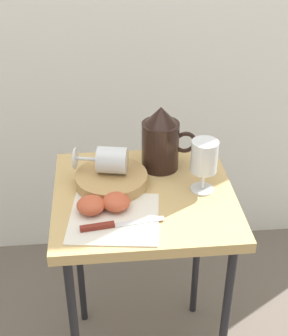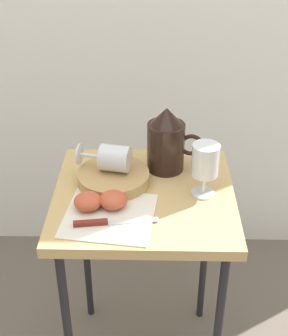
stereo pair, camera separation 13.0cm
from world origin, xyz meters
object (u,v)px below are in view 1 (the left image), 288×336
object	(u,v)px
wine_glass_tipped_near	(111,160)
pitcher	(161,144)
table	(144,216)
knife	(110,225)
apple_half_left	(91,205)
wine_glass_upright	(204,160)
basket_tray	(111,180)
apple_half_right	(116,202)

from	to	relation	value
wine_glass_tipped_near	pitcher	bearing A→B (deg)	24.72
table	pitcher	distance (m)	0.21
knife	apple_half_left	bearing A→B (deg)	124.35
pitcher	wine_glass_upright	size ratio (longest dim) A/B	1.28
table	wine_glass_tipped_near	xyz separation A→B (m)	(-0.09, 0.06, 0.15)
table	knife	xyz separation A→B (m)	(-0.10, -0.14, 0.09)
wine_glass_tipped_near	knife	xyz separation A→B (m)	(-0.01, -0.20, -0.06)
basket_tray	wine_glass_tipped_near	size ratio (longest dim) A/B	1.28
apple_half_left	knife	xyz separation A→B (m)	(0.05, -0.07, -0.02)
knife	apple_half_right	bearing A→B (deg)	75.79
basket_tray	table	bearing A→B (deg)	-28.50
wine_glass_upright	wine_glass_tipped_near	bearing A→B (deg)	164.90
basket_tray	wine_glass_tipped_near	distance (m)	0.06
wine_glass_upright	apple_half_left	distance (m)	0.32
basket_tray	wine_glass_upright	distance (m)	0.26
apple_half_right	knife	xyz separation A→B (m)	(-0.02, -0.07, -0.02)
apple_half_left	apple_half_right	bearing A→B (deg)	7.04
basket_tray	wine_glass_tipped_near	bearing A→B (deg)	89.92
apple_half_right	basket_tray	bearing A→B (deg)	93.76
table	wine_glass_tipped_near	world-z (taller)	wine_glass_tipped_near
pitcher	apple_half_left	distance (m)	0.29
table	pitcher	world-z (taller)	pitcher
basket_tray	pitcher	distance (m)	0.18
apple_half_left	basket_tray	bearing A→B (deg)	64.95
wine_glass_tipped_near	knife	distance (m)	0.21
knife	wine_glass_tipped_near	bearing A→B (deg)	86.79
pitcher	basket_tray	bearing A→B (deg)	-150.59
apple_half_left	wine_glass_tipped_near	bearing A→B (deg)	67.43
table	apple_half_right	world-z (taller)	apple_half_right
pitcher	wine_glass_tipped_near	size ratio (longest dim) A/B	1.24
basket_tray	knife	size ratio (longest dim) A/B	0.95
basket_tray	apple_half_left	xyz separation A→B (m)	(-0.06, -0.12, 0.01)
apple_half_left	table	bearing A→B (deg)	27.71
wine_glass_upright	knife	world-z (taller)	wine_glass_upright
apple_half_left	apple_half_right	xyz separation A→B (m)	(0.06, 0.01, 0.00)
pitcher	wine_glass_tipped_near	world-z (taller)	pitcher
pitcher	apple_half_right	xyz separation A→B (m)	(-0.14, -0.20, -0.05)
knife	basket_tray	bearing A→B (deg)	86.54
apple_half_left	knife	bearing A→B (deg)	-55.65
wine_glass_upright	apple_half_left	world-z (taller)	wine_glass_upright
table	wine_glass_tipped_near	distance (m)	0.18
table	basket_tray	bearing A→B (deg)	151.50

